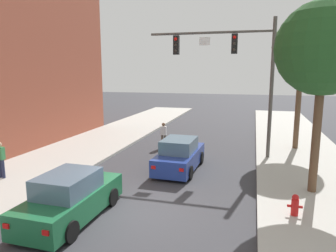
{
  "coord_description": "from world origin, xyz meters",
  "views": [
    {
      "loc": [
        3.71,
        -9.66,
        4.82
      ],
      "look_at": [
        -0.61,
        5.91,
        2.0
      ],
      "focal_mm": 33.12,
      "sensor_mm": 36.0,
      "label": 1
    }
  ],
  "objects_px": {
    "car_following_green": "(71,198)",
    "street_tree_second": "(302,48)",
    "pedestrian_sidewalk_left_walker": "(1,158)",
    "pedestrian_crossing_road": "(164,134)",
    "traffic_signal_mast": "(235,62)",
    "street_tree_nearest": "(324,49)",
    "car_lead_blue": "(180,156)",
    "fire_hydrant": "(295,205)"
  },
  "relations": [
    {
      "from": "pedestrian_crossing_road",
      "to": "fire_hydrant",
      "type": "xyz_separation_m",
      "value": [
        6.93,
        -8.27,
        -0.41
      ]
    },
    {
      "from": "pedestrian_sidewalk_left_walker",
      "to": "fire_hydrant",
      "type": "xyz_separation_m",
      "value": [
        12.17,
        -0.44,
        -0.56
      ]
    },
    {
      "from": "pedestrian_sidewalk_left_walker",
      "to": "fire_hydrant",
      "type": "distance_m",
      "value": 12.19
    },
    {
      "from": "pedestrian_sidewalk_left_walker",
      "to": "pedestrian_crossing_road",
      "type": "xyz_separation_m",
      "value": [
        5.24,
        7.84,
        -0.15
      ]
    },
    {
      "from": "traffic_signal_mast",
      "to": "street_tree_nearest",
      "type": "relative_size",
      "value": 1.03
    },
    {
      "from": "car_following_green",
      "to": "street_tree_nearest",
      "type": "distance_m",
      "value": 10.41
    },
    {
      "from": "car_lead_blue",
      "to": "street_tree_nearest",
      "type": "height_order",
      "value": "street_tree_nearest"
    },
    {
      "from": "pedestrian_crossing_road",
      "to": "street_tree_nearest",
      "type": "relative_size",
      "value": 0.22
    },
    {
      "from": "street_tree_nearest",
      "to": "street_tree_second",
      "type": "height_order",
      "value": "street_tree_second"
    },
    {
      "from": "pedestrian_sidewalk_left_walker",
      "to": "fire_hydrant",
      "type": "bearing_deg",
      "value": -2.05
    },
    {
      "from": "pedestrian_sidewalk_left_walker",
      "to": "street_tree_second",
      "type": "distance_m",
      "value": 17.12
    },
    {
      "from": "traffic_signal_mast",
      "to": "fire_hydrant",
      "type": "xyz_separation_m",
      "value": [
        2.52,
        -7.2,
        -4.85
      ]
    },
    {
      "from": "car_lead_blue",
      "to": "car_following_green",
      "type": "bearing_deg",
      "value": -110.23
    },
    {
      "from": "car_lead_blue",
      "to": "pedestrian_crossing_road",
      "type": "relative_size",
      "value": 2.61
    },
    {
      "from": "traffic_signal_mast",
      "to": "street_tree_nearest",
      "type": "bearing_deg",
      "value": -54.14
    },
    {
      "from": "pedestrian_crossing_road",
      "to": "street_tree_second",
      "type": "xyz_separation_m",
      "value": [
        8.08,
        1.59,
        5.32
      ]
    },
    {
      "from": "traffic_signal_mast",
      "to": "car_lead_blue",
      "type": "height_order",
      "value": "traffic_signal_mast"
    },
    {
      "from": "car_following_green",
      "to": "street_tree_second",
      "type": "height_order",
      "value": "street_tree_second"
    },
    {
      "from": "fire_hydrant",
      "to": "street_tree_nearest",
      "type": "bearing_deg",
      "value": 69.29
    },
    {
      "from": "car_lead_blue",
      "to": "pedestrian_sidewalk_left_walker",
      "type": "height_order",
      "value": "pedestrian_sidewalk_left_walker"
    },
    {
      "from": "car_lead_blue",
      "to": "pedestrian_crossing_road",
      "type": "bearing_deg",
      "value": 116.34
    },
    {
      "from": "pedestrian_sidewalk_left_walker",
      "to": "fire_hydrant",
      "type": "height_order",
      "value": "pedestrian_sidewalk_left_walker"
    },
    {
      "from": "fire_hydrant",
      "to": "street_tree_second",
      "type": "distance_m",
      "value": 11.46
    },
    {
      "from": "fire_hydrant",
      "to": "street_tree_second",
      "type": "xyz_separation_m",
      "value": [
        1.15,
        9.86,
        5.73
      ]
    },
    {
      "from": "traffic_signal_mast",
      "to": "street_tree_second",
      "type": "distance_m",
      "value": 4.62
    },
    {
      "from": "traffic_signal_mast",
      "to": "street_tree_nearest",
      "type": "height_order",
      "value": "traffic_signal_mast"
    },
    {
      "from": "car_following_green",
      "to": "pedestrian_crossing_road",
      "type": "height_order",
      "value": "pedestrian_crossing_road"
    },
    {
      "from": "street_tree_second",
      "to": "car_following_green",
      "type": "bearing_deg",
      "value": -125.14
    },
    {
      "from": "traffic_signal_mast",
      "to": "pedestrian_sidewalk_left_walker",
      "type": "relative_size",
      "value": 4.57
    },
    {
      "from": "fire_hydrant",
      "to": "street_tree_second",
      "type": "bearing_deg",
      "value": 83.32
    },
    {
      "from": "traffic_signal_mast",
      "to": "car_following_green",
      "type": "bearing_deg",
      "value": -116.83
    },
    {
      "from": "car_lead_blue",
      "to": "street_tree_second",
      "type": "xyz_separation_m",
      "value": [
        6.05,
        5.69,
        5.51
      ]
    },
    {
      "from": "pedestrian_sidewalk_left_walker",
      "to": "traffic_signal_mast",
      "type": "bearing_deg",
      "value": 35.04
    },
    {
      "from": "street_tree_nearest",
      "to": "car_lead_blue",
      "type": "bearing_deg",
      "value": 163.46
    },
    {
      "from": "car_following_green",
      "to": "car_lead_blue",
      "type": "bearing_deg",
      "value": 69.77
    },
    {
      "from": "car_following_green",
      "to": "pedestrian_sidewalk_left_walker",
      "type": "height_order",
      "value": "pedestrian_sidewalk_left_walker"
    },
    {
      "from": "pedestrian_sidewalk_left_walker",
      "to": "street_tree_nearest",
      "type": "bearing_deg",
      "value": 8.68
    },
    {
      "from": "car_following_green",
      "to": "pedestrian_sidewalk_left_walker",
      "type": "distance_m",
      "value": 5.57
    },
    {
      "from": "traffic_signal_mast",
      "to": "pedestrian_sidewalk_left_walker",
      "type": "xyz_separation_m",
      "value": [
        -9.65,
        -6.76,
        -4.29
      ]
    },
    {
      "from": "street_tree_nearest",
      "to": "street_tree_second",
      "type": "xyz_separation_m",
      "value": [
        0.23,
        7.42,
        0.58
      ]
    },
    {
      "from": "car_lead_blue",
      "to": "pedestrian_sidewalk_left_walker",
      "type": "bearing_deg",
      "value": -152.87
    },
    {
      "from": "traffic_signal_mast",
      "to": "car_lead_blue",
      "type": "xyz_separation_m",
      "value": [
        -2.37,
        -3.04,
        -4.63
      ]
    }
  ]
}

